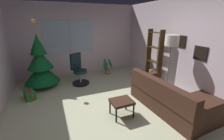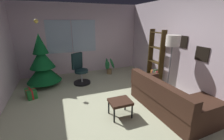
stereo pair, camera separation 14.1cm
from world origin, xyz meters
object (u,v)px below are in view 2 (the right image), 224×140
holiday_tree (43,65)px  floor_lamp (172,45)px  footstool (120,103)px  potted_plant (109,67)px  office_chair (80,72)px  bookshelf (156,60)px  couch (174,100)px  gift_box_green (31,94)px  gift_box_red (55,76)px

holiday_tree → floor_lamp: size_ratio=1.23×
footstool → potted_plant: potted_plant is taller
footstool → office_chair: 2.25m
holiday_tree → bookshelf: bearing=-16.7°
floor_lamp → couch: bearing=-119.7°
floor_lamp → potted_plant: size_ratio=2.69×
bookshelf → floor_lamp: 1.15m
holiday_tree → potted_plant: (2.35, 0.36, -0.42)m
bookshelf → potted_plant: size_ratio=2.83×
holiday_tree → gift_box_green: 1.03m
bookshelf → holiday_tree: bearing=163.3°
footstool → floor_lamp: floor_lamp is taller
footstool → gift_box_green: footstool is taller
floor_lamp → potted_plant: (-0.92, 2.35, -1.14)m
floor_lamp → footstool: bearing=-165.5°
bookshelf → potted_plant: 1.90m
holiday_tree → potted_plant: bearing=8.6°
gift_box_green → office_chair: (1.46, 0.55, 0.27)m
footstool → gift_box_green: 2.57m
gift_box_green → holiday_tree: bearing=67.1°
couch → footstool: bearing=167.9°
floor_lamp → potted_plant: 2.77m
office_chair → floor_lamp: floor_lamp is taller
office_chair → floor_lamp: 2.96m
floor_lamp → holiday_tree: bearing=148.7°
couch → footstool: (-1.24, 0.27, 0.05)m
gift_box_red → bookshelf: bookshelf is taller
couch → bookshelf: bearing=68.6°
floor_lamp → potted_plant: bearing=111.4°
gift_box_green → potted_plant: size_ratio=0.66×
bookshelf → office_chair: bearing=160.9°
couch → gift_box_red: couch is taller
floor_lamp → gift_box_green: bearing=161.3°
gift_box_green → office_chair: office_chair is taller
holiday_tree → gift_box_red: 0.91m
footstool → potted_plant: (0.71, 2.77, -0.04)m
holiday_tree → bookshelf: size_ratio=1.17×
floor_lamp → potted_plant: floor_lamp is taller
couch → potted_plant: couch is taller
couch → office_chair: size_ratio=1.94×
couch → office_chair: bearing=125.5°
gift_box_red → gift_box_green: (-0.64, -1.35, 0.05)m
office_chair → bookshelf: (2.39, -0.83, 0.41)m
gift_box_green → office_chair: size_ratio=0.40×
footstool → floor_lamp: (1.64, 0.42, 1.10)m
holiday_tree → gift_box_red: size_ratio=9.33×
footstool → potted_plant: size_ratio=0.75×
couch → bookshelf: bookshelf is taller
footstool → bookshelf: size_ratio=0.27×
couch → bookshelf: size_ratio=1.12×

